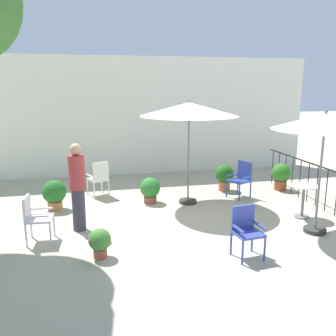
# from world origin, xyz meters

# --- Properties ---
(ground_plane) EXTENTS (60.00, 60.00, 0.00)m
(ground_plane) POSITION_xyz_m (0.00, 0.00, 0.00)
(ground_plane) COLOR #AEA68E
(villa_facade) EXTENTS (11.25, 0.30, 3.79)m
(villa_facade) POSITION_xyz_m (0.00, 4.38, 1.90)
(villa_facade) COLOR white
(villa_facade) RESTS_ON ground
(terrace_railing) EXTENTS (0.03, 4.75, 1.01)m
(terrace_railing) POSITION_xyz_m (3.56, 0.00, 0.68)
(terrace_railing) COLOR black
(terrace_railing) RESTS_ON ground
(patio_umbrella_0) EXTENTS (1.99, 1.99, 2.43)m
(patio_umbrella_0) POSITION_xyz_m (2.58, -1.45, 2.19)
(patio_umbrella_0) COLOR #2D2D2D
(patio_umbrella_0) RESTS_ON ground
(patio_umbrella_1) EXTENTS (2.36, 2.36, 2.55)m
(patio_umbrella_1) POSITION_xyz_m (0.58, 0.89, 2.31)
(patio_umbrella_1) COLOR #2D2D2D
(patio_umbrella_1) RESTS_ON ground
(cafe_table_0) EXTENTS (0.60, 0.60, 0.74)m
(cafe_table_0) POSITION_xyz_m (2.79, -0.64, 0.51)
(cafe_table_0) COLOR silver
(cafe_table_0) RESTS_ON ground
(patio_chair_0) EXTENTS (0.49, 0.48, 0.88)m
(patio_chair_0) POSITION_xyz_m (0.77, -2.12, 0.51)
(patio_chair_0) COLOR #3745A1
(patio_chair_0) RESTS_ON ground
(patio_chair_1) EXTENTS (0.49, 0.50, 0.89)m
(patio_chair_1) POSITION_xyz_m (-2.82, -0.75, 0.52)
(patio_chair_1) COLOR silver
(patio_chair_1) RESTS_ON ground
(patio_chair_2) EXTENTS (0.60, 0.62, 0.95)m
(patio_chair_2) POSITION_xyz_m (-1.57, 1.92, 0.54)
(patio_chair_2) COLOR silver
(patio_chair_2) RESTS_ON ground
(patio_chair_3) EXTENTS (0.63, 0.63, 0.95)m
(patio_chair_3) POSITION_xyz_m (2.07, 1.08, 0.54)
(patio_chair_3) COLOR #2D4398
(patio_chair_3) RESTS_ON ground
(potted_plant_0) EXTENTS (0.39, 0.39, 0.52)m
(potted_plant_0) POSITION_xyz_m (-1.67, -1.66, 0.29)
(potted_plant_0) COLOR #AA4E36
(potted_plant_0) RESTS_ON ground
(potted_plant_1) EXTENTS (0.52, 0.52, 0.75)m
(potted_plant_1) POSITION_xyz_m (3.45, 1.47, 0.42)
(potted_plant_1) COLOR brown
(potted_plant_1) RESTS_ON ground
(potted_plant_2) EXTENTS (0.51, 0.51, 0.73)m
(potted_plant_2) POSITION_xyz_m (1.87, 1.75, 0.42)
(potted_plant_2) COLOR #BC6743
(potted_plant_2) RESTS_ON ground
(potted_plant_3) EXTENTS (0.56, 0.56, 0.72)m
(potted_plant_3) POSITION_xyz_m (-2.63, 1.07, 0.40)
(potted_plant_3) COLOR #C8713F
(potted_plant_3) RESTS_ON ground
(potted_plant_4) EXTENTS (0.51, 0.51, 0.64)m
(potted_plant_4) POSITION_xyz_m (-0.35, 1.10, 0.36)
(potted_plant_4) COLOR brown
(potted_plant_4) RESTS_ON ground
(standing_person) EXTENTS (0.41, 0.41, 1.78)m
(standing_person) POSITION_xyz_m (-2.04, -0.32, 0.93)
(standing_person) COLOR #33333D
(standing_person) RESTS_ON ground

